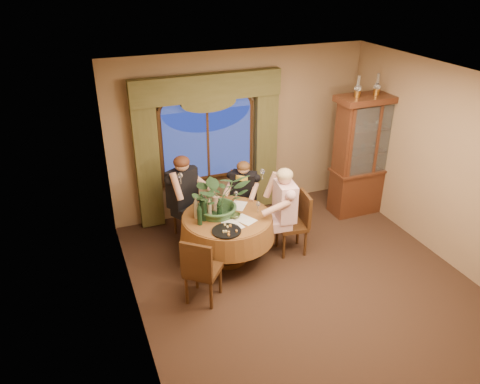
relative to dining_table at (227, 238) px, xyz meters
name	(u,v)px	position (x,y,z in m)	size (l,w,h in m)	color
floor	(305,285)	(0.79, -0.98, -0.38)	(5.00, 5.00, 0.00)	black
wall_back	(240,133)	(0.79, 1.52, 1.02)	(4.50, 4.50, 0.00)	#866A4B
wall_right	(451,169)	(3.04, -0.98, 1.02)	(5.00, 5.00, 0.00)	#866A4B
ceiling	(320,85)	(0.79, -0.98, 2.42)	(5.00, 5.00, 0.00)	white
window	(208,145)	(0.19, 1.45, 0.92)	(1.62, 0.10, 1.32)	navy
arched_transom	(206,99)	(0.19, 1.45, 1.71)	(1.60, 0.06, 0.44)	navy
drapery_left	(147,161)	(-0.84, 1.40, 0.80)	(0.38, 0.14, 2.32)	#474620
drapery_right	(265,144)	(1.22, 1.40, 0.80)	(0.38, 0.14, 2.32)	#474620
swag_valance	(207,87)	(0.19, 1.37, 1.90)	(2.45, 0.16, 0.42)	#474620
dining_table	(227,238)	(0.00, 0.00, 0.00)	(1.39, 1.39, 0.75)	maroon
china_cabinet	(368,155)	(2.79, 0.60, 0.68)	(1.30, 0.52, 2.10)	#3A1A0E
oil_lamp_left	(358,86)	(2.43, 0.60, 1.90)	(0.11, 0.11, 0.34)	#A5722D
oil_lamp_center	(377,84)	(2.79, 0.60, 1.90)	(0.11, 0.11, 0.34)	#A5722D
oil_lamp_right	(396,82)	(3.16, 0.60, 1.90)	(0.11, 0.11, 0.34)	#A5722D
chair_right	(292,224)	(0.99, -0.14, 0.10)	(0.42, 0.42, 0.96)	black
chair_back_right	(241,203)	(0.51, 0.76, 0.10)	(0.42, 0.42, 0.96)	black
chair_back	(189,208)	(-0.33, 0.90, 0.10)	(0.42, 0.42, 0.96)	black
chair_front_left	(203,268)	(-0.60, -0.73, 0.10)	(0.42, 0.42, 0.96)	black
person_pink	(284,212)	(0.86, -0.12, 0.33)	(0.50, 0.46, 1.41)	beige
person_back	(183,199)	(-0.45, 0.79, 0.35)	(0.52, 0.48, 1.45)	black
person_scarf	(244,196)	(0.54, 0.71, 0.25)	(0.45, 0.41, 1.25)	black
stoneware_vase	(216,204)	(-0.12, 0.15, 0.51)	(0.15, 0.15, 0.27)	#A17E66
centerpiece_plant	(218,177)	(-0.07, 0.13, 0.96)	(0.88, 0.98, 0.76)	#345E33
olive_bowl	(235,216)	(0.09, -0.08, 0.40)	(0.16, 0.16, 0.05)	#43522C
cheese_platter	(226,231)	(-0.16, -0.41, 0.39)	(0.40, 0.40, 0.02)	black
wine_bottle_0	(200,214)	(-0.43, -0.09, 0.54)	(0.07, 0.07, 0.33)	black
wine_bottle_1	(204,210)	(-0.34, -0.01, 0.54)	(0.07, 0.07, 0.33)	black
wine_bottle_2	(209,209)	(-0.26, 0.01, 0.54)	(0.07, 0.07, 0.33)	tan
wine_bottle_3	(196,208)	(-0.43, 0.11, 0.54)	(0.07, 0.07, 0.33)	tan
wine_bottle_4	(219,209)	(-0.13, -0.05, 0.54)	(0.07, 0.07, 0.33)	black
wine_bottle_5	(202,203)	(-0.31, 0.21, 0.54)	(0.07, 0.07, 0.33)	black
tasting_paper_0	(245,220)	(0.20, -0.20, 0.38)	(0.21, 0.30, 0.00)	white
tasting_paper_1	(238,206)	(0.26, 0.22, 0.38)	(0.21, 0.30, 0.00)	white
tasting_paper_2	(233,225)	(-0.01, -0.28, 0.38)	(0.21, 0.30, 0.00)	white
wine_glass_person_pink	(258,207)	(0.46, -0.06, 0.46)	(0.07, 0.07, 0.18)	silver
wine_glass_person_back	(204,201)	(-0.23, 0.40, 0.46)	(0.07, 0.07, 0.18)	silver
wine_glass_person_scarf	(236,196)	(0.28, 0.37, 0.46)	(0.07, 0.07, 0.18)	silver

